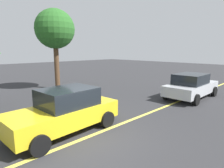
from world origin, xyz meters
The scene contains 5 objects.
ground_plane centered at (0.00, 0.00, 0.00)m, with size 80.00×80.00×0.00m, color #2D2D30.
lane_marking_centre centered at (3.00, 0.00, 0.01)m, with size 28.00×0.16×0.01m, color #E0D14C.
car_yellow_behind_van centered at (-0.20, 0.97, 0.82)m, with size 4.22×2.16×1.63m.
car_silver_mid_road centered at (8.16, -0.12, 0.79)m, with size 4.44×2.08×1.56m.
tree_centre_verge centered at (3.52, 8.48, 4.53)m, with size 2.95×2.95×6.06m.
Camera 1 is at (-3.61, -5.06, 3.04)m, focal length 30.31 mm.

